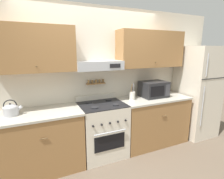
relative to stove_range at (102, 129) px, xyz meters
The scene contains 9 objects.
ground_plane 0.58m from the stove_range, 90.00° to the right, with size 16.00×16.00×0.00m, color brown.
wall_back 1.04m from the stove_range, 81.62° to the left, with size 5.20×0.46×2.55m.
counter_left 0.96m from the stove_range, behind, with size 1.15×0.68×0.92m.
counter_right 1.06m from the stove_range, ahead, with size 1.35×0.68×0.92m.
stove_range is the anchor object (origin of this frame).
refrigerator 2.20m from the stove_range, ahead, with size 0.71×0.77×1.89m.
tea_kettle 1.44m from the stove_range, behind, with size 0.25×0.19×0.23m.
microwave 1.25m from the stove_range, ahead, with size 0.49×0.39×0.30m.
utensil_crock 0.81m from the stove_range, ahead, with size 0.10×0.10×0.30m.
Camera 1 is at (-1.00, -2.28, 1.80)m, focal length 28.00 mm.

